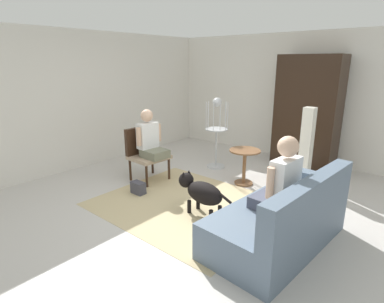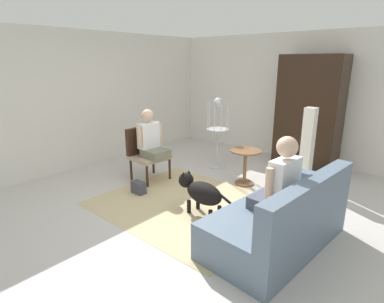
{
  "view_description": "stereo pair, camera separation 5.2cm",
  "coord_description": "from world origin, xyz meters",
  "px_view_note": "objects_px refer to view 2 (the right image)",
  "views": [
    {
      "loc": [
        2.63,
        -3.22,
        2.06
      ],
      "look_at": [
        -0.11,
        0.02,
        0.81
      ],
      "focal_mm": 29.02,
      "sensor_mm": 36.0,
      "label": 1
    },
    {
      "loc": [
        2.67,
        -3.18,
        2.06
      ],
      "look_at": [
        -0.11,
        0.02,
        0.81
      ],
      "focal_mm": 29.02,
      "sensor_mm": 36.0,
      "label": 2
    }
  ],
  "objects_px": {
    "person_on_armchair": "(151,138)",
    "bird_cage_stand": "(218,131)",
    "round_end_table": "(245,162)",
    "column_lamp": "(307,147)",
    "handbag": "(139,188)",
    "dog": "(201,192)",
    "armoire_cabinet": "(309,113)",
    "couch": "(282,221)",
    "person_on_couch": "(280,182)",
    "armchair": "(146,149)"
  },
  "relations": [
    {
      "from": "couch",
      "to": "bird_cage_stand",
      "type": "distance_m",
      "value": 2.84
    },
    {
      "from": "round_end_table",
      "to": "bird_cage_stand",
      "type": "height_order",
      "value": "bird_cage_stand"
    },
    {
      "from": "person_on_couch",
      "to": "bird_cage_stand",
      "type": "distance_m",
      "value": 2.79
    },
    {
      "from": "dog",
      "to": "person_on_armchair",
      "type": "bearing_deg",
      "value": 163.94
    },
    {
      "from": "person_on_armchair",
      "to": "handbag",
      "type": "bearing_deg",
      "value": -62.96
    },
    {
      "from": "person_on_couch",
      "to": "dog",
      "type": "distance_m",
      "value": 1.2
    },
    {
      "from": "couch",
      "to": "person_on_couch",
      "type": "relative_size",
      "value": 2.14
    },
    {
      "from": "bird_cage_stand",
      "to": "column_lamp",
      "type": "height_order",
      "value": "bird_cage_stand"
    },
    {
      "from": "armchair",
      "to": "handbag",
      "type": "xyz_separation_m",
      "value": [
        0.43,
        -0.54,
        -0.44
      ]
    },
    {
      "from": "person_on_armchair",
      "to": "round_end_table",
      "type": "xyz_separation_m",
      "value": [
        1.35,
        0.92,
        -0.37
      ]
    },
    {
      "from": "armchair",
      "to": "armoire_cabinet",
      "type": "bearing_deg",
      "value": 53.26
    },
    {
      "from": "armchair",
      "to": "bird_cage_stand",
      "type": "xyz_separation_m",
      "value": [
        0.61,
        1.33,
        0.21
      ]
    },
    {
      "from": "person_on_armchair",
      "to": "column_lamp",
      "type": "xyz_separation_m",
      "value": [
        2.11,
        1.65,
        -0.12
      ]
    },
    {
      "from": "person_on_couch",
      "to": "column_lamp",
      "type": "distance_m",
      "value": 2.14
    },
    {
      "from": "couch",
      "to": "armchair",
      "type": "height_order",
      "value": "armchair"
    },
    {
      "from": "person_on_couch",
      "to": "person_on_armchair",
      "type": "height_order",
      "value": "person_on_couch"
    },
    {
      "from": "couch",
      "to": "armoire_cabinet",
      "type": "bearing_deg",
      "value": 107.06
    },
    {
      "from": "couch",
      "to": "person_on_armchair",
      "type": "distance_m",
      "value": 2.72
    },
    {
      "from": "bird_cage_stand",
      "to": "column_lamp",
      "type": "distance_m",
      "value": 1.69
    },
    {
      "from": "column_lamp",
      "to": "armoire_cabinet",
      "type": "height_order",
      "value": "armoire_cabinet"
    },
    {
      "from": "armchair",
      "to": "person_on_couch",
      "type": "xyz_separation_m",
      "value": [
        2.76,
        -0.44,
        0.24
      ]
    },
    {
      "from": "dog",
      "to": "column_lamp",
      "type": "bearing_deg",
      "value": 73.25
    },
    {
      "from": "armoire_cabinet",
      "to": "couch",
      "type": "bearing_deg",
      "value": -72.94
    },
    {
      "from": "person_on_armchair",
      "to": "bird_cage_stand",
      "type": "relative_size",
      "value": 0.59
    },
    {
      "from": "round_end_table",
      "to": "dog",
      "type": "distance_m",
      "value": 1.36
    },
    {
      "from": "bird_cage_stand",
      "to": "armoire_cabinet",
      "type": "xyz_separation_m",
      "value": [
        1.29,
        1.22,
        0.34
      ]
    },
    {
      "from": "round_end_table",
      "to": "armoire_cabinet",
      "type": "bearing_deg",
      "value": 76.41
    },
    {
      "from": "person_on_couch",
      "to": "armoire_cabinet",
      "type": "height_order",
      "value": "armoire_cabinet"
    },
    {
      "from": "couch",
      "to": "handbag",
      "type": "xyz_separation_m",
      "value": [
        -2.37,
        -0.13,
        -0.21
      ]
    },
    {
      "from": "armchair",
      "to": "bird_cage_stand",
      "type": "bearing_deg",
      "value": 65.44
    },
    {
      "from": "armchair",
      "to": "armoire_cabinet",
      "type": "height_order",
      "value": "armoire_cabinet"
    },
    {
      "from": "person_on_armchair",
      "to": "armoire_cabinet",
      "type": "distance_m",
      "value": 3.11
    },
    {
      "from": "dog",
      "to": "column_lamp",
      "type": "xyz_separation_m",
      "value": [
        0.63,
        2.08,
        0.31
      ]
    },
    {
      "from": "round_end_table",
      "to": "column_lamp",
      "type": "bearing_deg",
      "value": 43.75
    },
    {
      "from": "round_end_table",
      "to": "handbag",
      "type": "height_order",
      "value": "round_end_table"
    },
    {
      "from": "person_on_couch",
      "to": "round_end_table",
      "type": "relative_size",
      "value": 1.42
    },
    {
      "from": "column_lamp",
      "to": "armoire_cabinet",
      "type": "distance_m",
      "value": 1.07
    },
    {
      "from": "couch",
      "to": "dog",
      "type": "distance_m",
      "value": 1.17
    },
    {
      "from": "bird_cage_stand",
      "to": "handbag",
      "type": "bearing_deg",
      "value": -95.29
    },
    {
      "from": "dog",
      "to": "handbag",
      "type": "bearing_deg",
      "value": -174.83
    },
    {
      "from": "dog",
      "to": "bird_cage_stand",
      "type": "xyz_separation_m",
      "value": [
        -1.04,
        1.76,
        0.41
      ]
    },
    {
      "from": "round_end_table",
      "to": "dog",
      "type": "height_order",
      "value": "round_end_table"
    },
    {
      "from": "dog",
      "to": "bird_cage_stand",
      "type": "bearing_deg",
      "value": 120.4
    },
    {
      "from": "column_lamp",
      "to": "armoire_cabinet",
      "type": "xyz_separation_m",
      "value": [
        -0.37,
        0.9,
        0.43
      ]
    },
    {
      "from": "round_end_table",
      "to": "handbag",
      "type": "bearing_deg",
      "value": -126.34
    },
    {
      "from": "handbag",
      "to": "person_on_armchair",
      "type": "bearing_deg",
      "value": 117.04
    },
    {
      "from": "armoire_cabinet",
      "to": "handbag",
      "type": "distance_m",
      "value": 3.56
    },
    {
      "from": "round_end_table",
      "to": "column_lamp",
      "type": "distance_m",
      "value": 1.08
    },
    {
      "from": "column_lamp",
      "to": "round_end_table",
      "type": "bearing_deg",
      "value": -136.25
    },
    {
      "from": "armchair",
      "to": "armoire_cabinet",
      "type": "distance_m",
      "value": 3.22
    }
  ]
}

